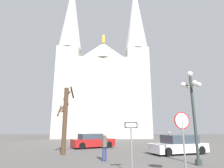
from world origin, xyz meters
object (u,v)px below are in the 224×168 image
object	(u,v)px
one_way_arrow_sign	(131,140)
bare_tree	(65,118)
street_lamp	(193,107)
parked_car_near_white	(178,145)
pedestrian_walking	(105,144)
cathedral	(103,86)
stop_sign	(183,131)
parked_car_far_red	(93,141)
pedestrian_standing	(170,138)

from	to	relation	value
one_way_arrow_sign	bare_tree	xyz separation A→B (m)	(-4.44, 6.45, 1.33)
one_way_arrow_sign	street_lamp	size ratio (longest dim) A/B	0.42
street_lamp	parked_car_near_white	size ratio (longest dim) A/B	1.10
one_way_arrow_sign	bare_tree	distance (m)	7.94
bare_tree	pedestrian_walking	xyz separation A→B (m)	(3.20, -3.01, -1.75)
cathedral	stop_sign	xyz separation A→B (m)	(3.93, -33.61, -9.50)
parked_car_far_red	pedestrian_walking	size ratio (longest dim) A/B	2.78
street_lamp	bare_tree	distance (m)	9.55
one_way_arrow_sign	pedestrian_walking	distance (m)	3.69
stop_sign	parked_car_far_red	xyz separation A→B (m)	(-4.69, 12.24, -1.21)
street_lamp	pedestrian_walking	world-z (taller)	street_lamp
parked_car_near_white	pedestrian_walking	bearing A→B (deg)	-151.82
pedestrian_walking	stop_sign	bearing A→B (deg)	-49.88
parked_car_far_red	pedestrian_walking	distance (m)	8.29
stop_sign	pedestrian_standing	distance (m)	11.34
pedestrian_walking	pedestrian_standing	xyz separation A→B (m)	(6.47, 6.83, -0.03)
stop_sign	parked_car_near_white	xyz separation A→B (m)	(2.49, 7.22, -1.20)
cathedral	parked_car_far_red	world-z (taller)	cathedral
parked_car_near_white	pedestrian_walking	xyz separation A→B (m)	(-5.90, -3.16, 0.34)
cathedral	one_way_arrow_sign	bearing A→B (deg)	-86.96
stop_sign	pedestrian_walking	distance (m)	5.37
parked_car_far_red	one_way_arrow_sign	bearing A→B (deg)	-77.83
one_way_arrow_sign	cathedral	bearing A→B (deg)	93.04
bare_tree	pedestrian_standing	xyz separation A→B (m)	(9.67, 3.83, -1.78)
one_way_arrow_sign	parked_car_far_red	xyz separation A→B (m)	(-2.51, 11.63, -0.77)
parked_car_far_red	bare_tree	bearing A→B (deg)	-110.45
stop_sign	pedestrian_standing	world-z (taller)	stop_sign
one_way_arrow_sign	pedestrian_walking	xyz separation A→B (m)	(-1.24, 3.45, -0.42)
one_way_arrow_sign	street_lamp	distance (m)	4.78
bare_tree	street_lamp	bearing A→B (deg)	-28.06
parked_car_far_red	parked_car_near_white	bearing A→B (deg)	-34.97
bare_tree	pedestrian_walking	world-z (taller)	bare_tree
cathedral	parked_car_far_red	size ratio (longest dim) A/B	7.86
pedestrian_walking	one_way_arrow_sign	bearing A→B (deg)	-70.28
bare_tree	one_way_arrow_sign	bearing A→B (deg)	-55.49
cathedral	street_lamp	xyz separation A→B (m)	(5.73, -31.04, -8.16)
stop_sign	pedestrian_walking	xyz separation A→B (m)	(-3.42, 4.06, -0.86)
pedestrian_walking	street_lamp	bearing A→B (deg)	-15.85
stop_sign	one_way_arrow_sign	distance (m)	2.31
cathedral	one_way_arrow_sign	distance (m)	34.51
one_way_arrow_sign	parked_car_far_red	world-z (taller)	one_way_arrow_sign
one_way_arrow_sign	parked_car_far_red	distance (m)	11.92
cathedral	bare_tree	distance (m)	28.04
cathedral	pedestrian_walking	bearing A→B (deg)	-89.00
stop_sign	one_way_arrow_sign	size ratio (longest dim) A/B	1.19
one_way_arrow_sign	bare_tree	world-z (taller)	bare_tree
street_lamp	pedestrian_standing	world-z (taller)	street_lamp
stop_sign	parked_car_near_white	world-z (taller)	stop_sign
cathedral	stop_sign	world-z (taller)	cathedral
cathedral	parked_car_near_white	size ratio (longest dim) A/B	7.50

